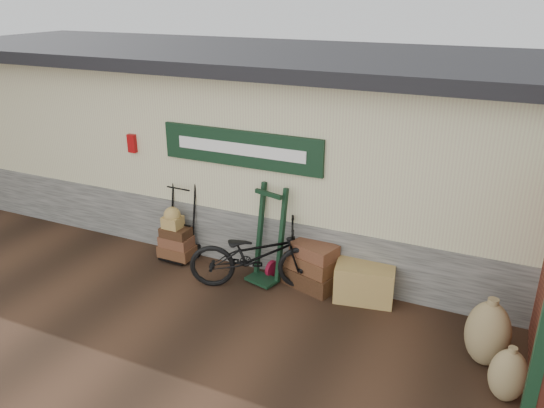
# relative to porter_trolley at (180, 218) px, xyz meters

# --- Properties ---
(ground) EXTENTS (80.00, 80.00, 0.00)m
(ground) POSITION_rel_porter_trolley_xyz_m (1.37, -0.85, -0.68)
(ground) COLOR black
(ground) RESTS_ON ground
(station_building) EXTENTS (14.40, 4.10, 3.20)m
(station_building) POSITION_rel_porter_trolley_xyz_m (1.37, 1.89, 0.93)
(station_building) COLOR #4C4C47
(station_building) RESTS_ON ground
(porter_trolley) EXTENTS (0.69, 0.53, 1.36)m
(porter_trolley) POSITION_rel_porter_trolley_xyz_m (0.00, 0.00, 0.00)
(porter_trolley) COLOR black
(porter_trolley) RESTS_ON ground
(green_barrow) EXTENTS (0.64, 0.58, 1.48)m
(green_barrow) POSITION_rel_porter_trolley_xyz_m (1.63, -0.09, 0.06)
(green_barrow) COLOR black
(green_barrow) RESTS_ON ground
(suitcase_stack) EXTENTS (0.91, 0.72, 0.71)m
(suitcase_stack) POSITION_rel_porter_trolley_xyz_m (2.29, -0.00, -0.33)
(suitcase_stack) COLOR #311F0F
(suitcase_stack) RESTS_ON ground
(wicker_hamper) EXTENTS (0.90, 0.67, 0.54)m
(wicker_hamper) POSITION_rel_porter_trolley_xyz_m (3.10, -0.02, -0.41)
(wicker_hamper) COLOR olive
(wicker_hamper) RESTS_ON ground
(bicycle) EXTENTS (1.41, 2.09, 1.15)m
(bicycle) POSITION_rel_porter_trolley_xyz_m (1.56, -0.37, -0.11)
(bicycle) COLOR black
(bicycle) RESTS_ON ground
(burlap_sack_left) EXTENTS (0.61, 0.55, 0.83)m
(burlap_sack_left) POSITION_rel_porter_trolley_xyz_m (4.78, -0.83, -0.27)
(burlap_sack_left) COLOR olive
(burlap_sack_left) RESTS_ON ground
(burlap_sack_right) EXTENTS (0.40, 0.34, 0.63)m
(burlap_sack_right) POSITION_rel_porter_trolley_xyz_m (5.03, -1.37, -0.37)
(burlap_sack_right) COLOR olive
(burlap_sack_right) RESTS_ON ground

